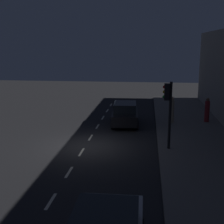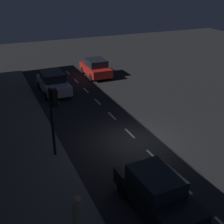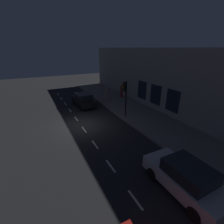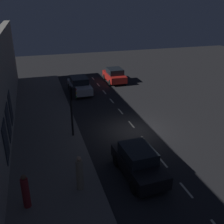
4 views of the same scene
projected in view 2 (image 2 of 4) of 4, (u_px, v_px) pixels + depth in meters
ground_plane at (138, 141)px, 16.51m from camera, size 60.00×60.00×0.00m
sidewalk at (21, 166)px, 14.21m from camera, size 4.50×32.00×0.15m
lane_centre_line at (130, 133)px, 17.34m from camera, size 0.12×27.20×0.01m
traffic_light at (54, 110)px, 14.08m from camera, size 0.49×0.32×3.53m
parked_car_0 at (156, 192)px, 11.42m from camera, size 1.99×4.05×1.58m
parked_car_1 at (96, 68)px, 26.87m from camera, size 1.91×3.87×1.58m
parked_car_2 at (53, 83)px, 23.15m from camera, size 1.95×4.17×1.58m
pedestrian_1 at (78, 220)px, 9.82m from camera, size 0.49×0.49×1.84m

